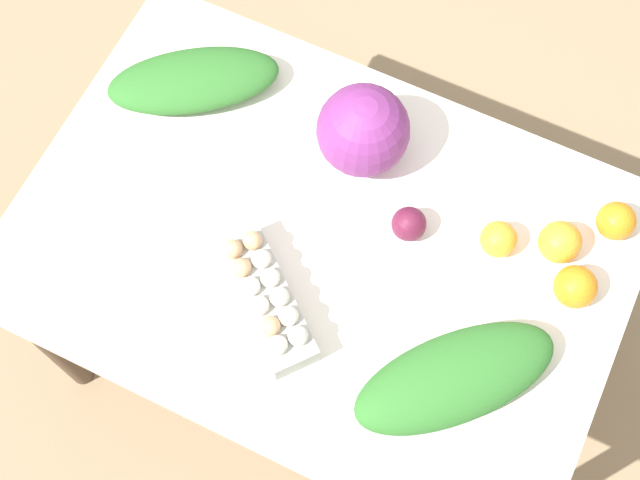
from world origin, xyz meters
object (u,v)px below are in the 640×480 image
(beet_root, at_px, (409,224))
(cabbage_purple, at_px, (363,130))
(greens_bunch_beet_tops, at_px, (455,378))
(orange_0, at_px, (616,221))
(greens_bunch_scallion, at_px, (194,80))
(orange_1, at_px, (498,239))
(egg_carton, at_px, (266,296))
(orange_2, at_px, (560,242))
(orange_3, at_px, (575,287))

(beet_root, bearing_deg, cabbage_purple, 142.47)
(greens_bunch_beet_tops, relative_size, orange_0, 5.07)
(greens_bunch_scallion, height_order, beet_root, greens_bunch_scallion)
(cabbage_purple, bearing_deg, orange_1, -12.99)
(greens_bunch_scallion, relative_size, orange_1, 4.95)
(egg_carton, relative_size, greens_bunch_scallion, 0.79)
(orange_0, bearing_deg, cabbage_purple, -173.54)
(cabbage_purple, bearing_deg, greens_bunch_scallion, -177.61)
(egg_carton, height_order, orange_2, egg_carton)
(cabbage_purple, xyz_separation_m, beet_root, (0.16, -0.12, -0.06))
(orange_2, bearing_deg, greens_bunch_scallion, 178.85)
(egg_carton, relative_size, beet_root, 4.09)
(egg_carton, distance_m, orange_1, 0.46)
(greens_bunch_beet_tops, relative_size, beet_root, 5.66)
(orange_1, relative_size, orange_3, 0.87)
(egg_carton, relative_size, orange_1, 3.89)
(cabbage_purple, height_order, egg_carton, cabbage_purple)
(orange_1, bearing_deg, egg_carton, -139.67)
(beet_root, distance_m, orange_3, 0.34)
(orange_2, relative_size, orange_3, 1.01)
(egg_carton, distance_m, beet_root, 0.31)
(orange_2, bearing_deg, orange_1, -158.49)
(greens_bunch_beet_tops, distance_m, orange_2, 0.34)
(greens_bunch_beet_tops, distance_m, orange_0, 0.46)
(greens_bunch_scallion, relative_size, orange_3, 4.32)
(orange_2, xyz_separation_m, orange_3, (0.06, -0.07, -0.00))
(greens_bunch_scallion, bearing_deg, egg_carton, -45.76)
(egg_carton, bearing_deg, orange_2, -104.12)
(egg_carton, height_order, orange_1, egg_carton)
(orange_0, bearing_deg, orange_1, -145.28)
(orange_1, xyz_separation_m, orange_3, (0.17, -0.03, 0.01))
(beet_root, relative_size, orange_0, 0.90)
(beet_root, bearing_deg, egg_carton, -125.74)
(greens_bunch_scallion, xyz_separation_m, orange_1, (0.70, -0.06, -0.00))
(egg_carton, bearing_deg, beet_root, -86.43)
(greens_bunch_beet_tops, distance_m, orange_3, 0.30)
(orange_2, height_order, orange_3, same)
(egg_carton, bearing_deg, cabbage_purple, -55.01)
(orange_1, relative_size, orange_2, 0.87)
(greens_bunch_scallion, distance_m, orange_0, 0.90)
(egg_carton, height_order, orange_3, egg_carton)
(egg_carton, distance_m, orange_3, 0.58)
(orange_1, height_order, orange_2, orange_2)
(cabbage_purple, distance_m, egg_carton, 0.38)
(egg_carton, xyz_separation_m, orange_3, (0.52, 0.27, -0.00))
(greens_bunch_scallion, height_order, orange_1, greens_bunch_scallion)
(greens_bunch_scallion, relative_size, beet_root, 5.20)
(egg_carton, xyz_separation_m, orange_2, (0.46, 0.34, -0.00))
(orange_3, bearing_deg, orange_2, 128.00)
(beet_root, bearing_deg, orange_0, 26.18)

